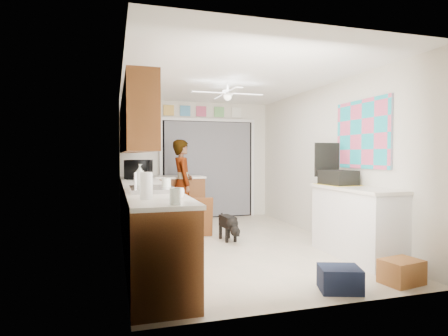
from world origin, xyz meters
TOP-DOWN VIEW (x-y plane):
  - floor at (0.00, 0.00)m, footprint 5.00×5.00m
  - ceiling at (0.00, 0.00)m, footprint 5.00×5.00m
  - wall_back at (0.00, 2.50)m, footprint 3.20×0.00m
  - wall_front at (0.00, -2.50)m, footprint 3.20×0.00m
  - wall_left at (-1.60, 0.00)m, footprint 0.00×5.00m
  - wall_right at (1.60, 0.00)m, footprint 0.00×5.00m
  - left_base_cabinets at (-1.30, 0.00)m, footprint 0.60×4.80m
  - left_countertop at (-1.29, 0.00)m, footprint 0.62×4.80m
  - upper_cabinets at (-1.44, 0.20)m, footprint 0.32×4.00m
  - sink_basin at (-1.29, -1.00)m, footprint 0.50×0.76m
  - faucet at (-1.48, -1.00)m, footprint 0.03×0.03m
  - peninsula_base at (-0.50, 2.00)m, footprint 1.00×0.60m
  - peninsula_top at (-0.50, 2.00)m, footprint 1.04×0.64m
  - back_opening_recess at (0.25, 2.47)m, footprint 2.00×0.06m
  - curtain_panel at (0.25, 2.43)m, footprint 1.90×0.03m
  - door_trim_left at (-0.77, 2.44)m, footprint 0.06×0.04m
  - door_trim_right at (1.27, 2.44)m, footprint 0.06×0.04m
  - door_trim_head at (0.25, 2.44)m, footprint 2.10×0.04m
  - header_frame_0 at (-0.60, 2.47)m, footprint 0.22×0.02m
  - header_frame_1 at (-0.25, 2.47)m, footprint 0.22×0.02m
  - header_frame_2 at (0.10, 2.47)m, footprint 0.22×0.02m
  - header_frame_3 at (0.50, 2.47)m, footprint 0.22×0.02m
  - header_frame_4 at (0.90, 2.47)m, footprint 0.22×0.02m
  - route66_sign at (-0.95, 2.47)m, footprint 0.22×0.02m
  - right_counter_base at (1.35, -1.20)m, footprint 0.50×1.40m
  - right_counter_top at (1.34, -1.20)m, footprint 0.54×1.44m
  - abstract_painting at (1.58, -1.00)m, footprint 0.03×1.15m
  - ceiling_fan at (0.00, 0.20)m, footprint 1.14×1.14m
  - microwave at (-1.29, 1.36)m, footprint 0.53×0.68m
  - soap_bottle at (-1.40, -0.53)m, footprint 0.16×0.16m
  - cup at (-1.15, -1.90)m, footprint 0.17×0.17m
  - jar_a at (-1.13, -1.01)m, footprint 0.12×0.12m
  - jar_b at (-1.22, -2.25)m, footprint 0.11×0.11m
  - paper_towel_roll at (-1.42, -1.81)m, footprint 0.12×0.12m
  - suitcase at (1.32, -0.82)m, footprint 0.40×0.51m
  - suitcase_rim at (1.32, -0.82)m, footprint 0.48×0.61m
  - suitcase_lid at (1.32, -0.53)m, footprint 0.42×0.06m
  - cardboard_box at (1.19, -2.20)m, footprint 0.45×0.37m
  - navy_crate at (0.44, -2.20)m, footprint 0.48×0.44m
  - cabinet_door_panel at (-0.37, 0.57)m, footprint 0.46×0.23m
  - man at (-0.48, 1.55)m, footprint 0.40×0.60m
  - dog at (0.01, 0.24)m, footprint 0.29×0.58m

SIDE VIEW (x-z plane):
  - floor at x=0.00m, z-range 0.00..0.00m
  - navy_crate at x=0.44m, z-range 0.00..0.24m
  - cardboard_box at x=1.19m, z-range 0.00..0.25m
  - dog at x=0.01m, z-range 0.00..0.44m
  - cabinet_door_panel at x=-0.37m, z-range 0.00..0.67m
  - left_base_cabinets at x=-1.30m, z-range 0.00..0.90m
  - peninsula_base at x=-0.50m, z-range 0.00..0.90m
  - right_counter_base at x=1.35m, z-range 0.00..0.90m
  - man at x=-0.48m, z-range 0.00..1.65m
  - left_countertop at x=-1.29m, z-range 0.90..0.94m
  - peninsula_top at x=-0.50m, z-range 0.90..0.94m
  - right_counter_top at x=1.34m, z-range 0.90..0.94m
  - suitcase_rim at x=1.32m, z-range 0.92..0.94m
  - sink_basin at x=-1.29m, z-range 0.92..0.98m
  - cup at x=-1.15m, z-range 0.94..1.05m
  - jar_b at x=-1.22m, z-range 0.94..1.08m
  - jar_a at x=-1.13m, z-range 0.94..1.09m
  - suitcase at x=1.32m, z-range 0.94..1.15m
  - faucet at x=-1.48m, z-range 0.94..1.16m
  - back_opening_recess at x=0.25m, z-range 0.00..2.10m
  - door_trim_left at x=-0.77m, z-range 0.00..2.10m
  - door_trim_right at x=1.27m, z-range 0.00..2.10m
  - curtain_panel at x=0.25m, z-range 0.03..2.08m
  - paper_towel_roll at x=-1.42m, z-range 0.94..1.20m
  - soap_bottle at x=-1.40m, z-range 0.94..1.25m
  - microwave at x=-1.29m, z-range 0.94..1.27m
  - wall_back at x=0.00m, z-range -0.35..2.85m
  - wall_front at x=0.00m, z-range -0.35..2.85m
  - wall_left at x=-1.60m, z-range -1.25..3.75m
  - wall_right at x=1.60m, z-range -1.25..3.75m
  - suitcase_lid at x=1.32m, z-range 1.04..1.54m
  - abstract_painting at x=1.58m, z-range 1.17..2.12m
  - upper_cabinets at x=-1.44m, z-range 1.40..2.20m
  - door_trim_head at x=0.25m, z-range 2.09..2.15m
  - header_frame_0 at x=-0.60m, z-range 2.19..2.41m
  - header_frame_1 at x=-0.25m, z-range 2.19..2.41m
  - header_frame_2 at x=0.10m, z-range 2.19..2.41m
  - header_frame_3 at x=0.50m, z-range 2.19..2.41m
  - header_frame_4 at x=0.90m, z-range 2.19..2.41m
  - route66_sign at x=-0.95m, z-range 2.17..2.43m
  - ceiling_fan at x=0.00m, z-range 2.20..2.44m
  - ceiling at x=0.00m, z-range 2.50..2.50m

